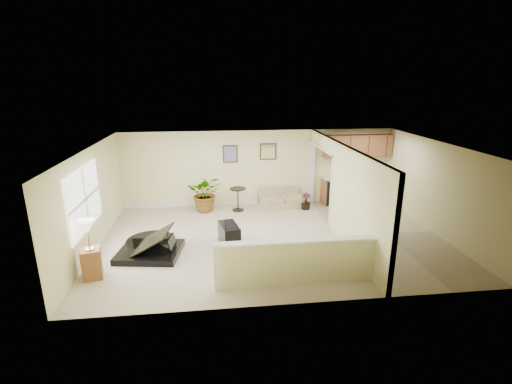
{
  "coord_description": "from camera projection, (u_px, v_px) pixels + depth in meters",
  "views": [
    {
      "loc": [
        -1.51,
        -8.98,
        4.07
      ],
      "look_at": [
        -0.4,
        0.4,
        1.21
      ],
      "focal_mm": 26.0,
      "sensor_mm": 36.0,
      "label": 1
    }
  ],
  "objects": [
    {
      "name": "back_wall",
      "position": [
        259.0,
        168.0,
        12.37
      ],
      "size": [
        9.0,
        0.04,
        2.5
      ],
      "primitive_type": "cube",
      "color": "beige",
      "rests_on": "floor"
    },
    {
      "name": "interior_partition",
      "position": [
        338.0,
        190.0,
        9.97
      ],
      "size": [
        0.18,
        5.99,
        2.5
      ],
      "color": "beige",
      "rests_on": "floor"
    },
    {
      "name": "small_plant",
      "position": [
        306.0,
        202.0,
        12.11
      ],
      "size": [
        0.32,
        0.32,
        0.54
      ],
      "color": "black",
      "rests_on": "floor"
    },
    {
      "name": "left_wall",
      "position": [
        91.0,
        201.0,
        9.01
      ],
      "size": [
        0.04,
        6.0,
        2.5
      ],
      "primitive_type": "cube",
      "color": "beige",
      "rests_on": "floor"
    },
    {
      "name": "floor",
      "position": [
        273.0,
        239.0,
        9.88
      ],
      "size": [
        9.0,
        9.0,
        0.0
      ],
      "primitive_type": "plane",
      "color": "#BDAC93",
      "rests_on": "ground"
    },
    {
      "name": "lamp_stand",
      "position": [
        90.0,
        254.0,
        7.8
      ],
      "size": [
        0.46,
        0.46,
        1.31
      ],
      "color": "brown",
      "rests_on": "floor"
    },
    {
      "name": "loveseat",
      "position": [
        282.0,
        197.0,
        12.36
      ],
      "size": [
        1.56,
        1.04,
        0.82
      ],
      "rotation": [
        0.0,
        0.0,
        0.17
      ],
      "color": "tan",
      "rests_on": "floor"
    },
    {
      "name": "kitchen_cabinets",
      "position": [
        353.0,
        178.0,
        12.58
      ],
      "size": [
        2.36,
        0.65,
        2.33
      ],
      "color": "brown",
      "rests_on": "floor"
    },
    {
      "name": "left_window",
      "position": [
        84.0,
        199.0,
        8.48
      ],
      "size": [
        0.05,
        2.15,
        1.45
      ],
      "primitive_type": "cube",
      "color": "white",
      "rests_on": "left_wall"
    },
    {
      "name": "pony_half_wall",
      "position": [
        295.0,
        262.0,
        7.55
      ],
      "size": [
        3.42,
        0.22,
        1.0
      ],
      "color": "beige",
      "rests_on": "floor"
    },
    {
      "name": "piano_bench",
      "position": [
        229.0,
        235.0,
        9.49
      ],
      "size": [
        0.57,
        0.88,
        0.54
      ],
      "primitive_type": "cube",
      "rotation": [
        0.0,
        0.0,
        0.2
      ],
      "color": "black",
      "rests_on": "floor"
    },
    {
      "name": "palm_plant",
      "position": [
        206.0,
        193.0,
        11.85
      ],
      "size": [
        1.13,
        1.0,
        1.19
      ],
      "color": "black",
      "rests_on": "floor"
    },
    {
      "name": "piano",
      "position": [
        148.0,
        231.0,
        8.96
      ],
      "size": [
        1.84,
        1.89,
        1.37
      ],
      "rotation": [
        0.0,
        0.0,
        -0.15
      ],
      "color": "black",
      "rests_on": "floor"
    },
    {
      "name": "front_wall",
      "position": [
        300.0,
        243.0,
        6.67
      ],
      "size": [
        9.0,
        0.04,
        2.5
      ],
      "primitive_type": "cube",
      "color": "beige",
      "rests_on": "floor"
    },
    {
      "name": "kitchen_vinyl",
      "position": [
        385.0,
        233.0,
        10.23
      ],
      "size": [
        2.7,
        6.0,
        0.01
      ],
      "primitive_type": "cube",
      "color": "tan",
      "rests_on": "floor"
    },
    {
      "name": "accent_table",
      "position": [
        238.0,
        196.0,
        11.9
      ],
      "size": [
        0.52,
        0.52,
        0.75
      ],
      "color": "black",
      "rests_on": "floor"
    },
    {
      "name": "wall_art_left",
      "position": [
        230.0,
        154.0,
        12.09
      ],
      "size": [
        0.48,
        0.04,
        0.58
      ],
      "color": "#3E2B16",
      "rests_on": "back_wall"
    },
    {
      "name": "right_wall",
      "position": [
        437.0,
        189.0,
        10.02
      ],
      "size": [
        0.04,
        6.0,
        2.5
      ],
      "primitive_type": "cube",
      "color": "beige",
      "rests_on": "floor"
    },
    {
      "name": "ceiling",
      "position": [
        274.0,
        146.0,
        9.16
      ],
      "size": [
        9.0,
        6.0,
        0.04
      ],
      "primitive_type": "cube",
      "color": "white",
      "rests_on": "back_wall"
    },
    {
      "name": "wall_mirror",
      "position": [
        268.0,
        152.0,
        12.22
      ],
      "size": [
        0.55,
        0.04,
        0.55
      ],
      "color": "#3E2B16",
      "rests_on": "back_wall"
    }
  ]
}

